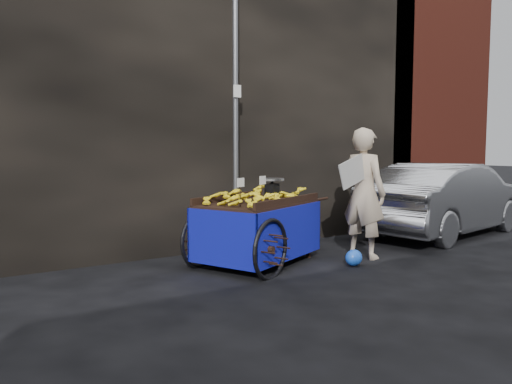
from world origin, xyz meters
TOP-DOWN VIEW (x-y plane):
  - ground at (0.00, 0.00)m, footprint 80.00×80.00m
  - building_wall at (0.39, 2.60)m, footprint 13.50×2.00m
  - street_pole at (0.30, 1.30)m, footprint 0.12×0.10m
  - banana_cart at (0.15, 0.52)m, footprint 2.47×1.84m
  - vendor at (1.70, 0.07)m, footprint 0.90×0.76m
  - plastic_bag at (1.21, -0.26)m, footprint 0.25×0.20m
  - parked_car at (4.35, 0.63)m, footprint 4.15×2.03m

SIDE VIEW (x-z plane):
  - ground at x=0.00m, z-range 0.00..0.00m
  - plastic_bag at x=1.21m, z-range 0.00..0.22m
  - parked_car at x=4.35m, z-range 0.00..1.31m
  - banana_cart at x=0.15m, z-range 0.14..1.37m
  - vendor at x=1.70m, z-range 0.00..1.86m
  - street_pole at x=0.30m, z-range 0.01..4.01m
  - building_wall at x=0.39m, z-range 0.00..5.00m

